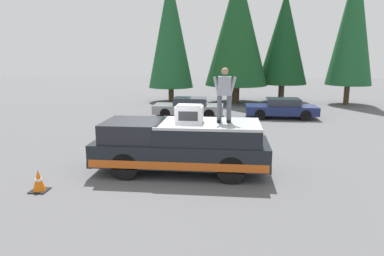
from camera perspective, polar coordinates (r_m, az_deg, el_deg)
name	(u,v)px	position (r m, az deg, el deg)	size (l,w,h in m)	color
ground_plane	(162,172)	(11.63, -4.80, -6.99)	(90.00, 90.00, 0.00)	#565659
pickup_truck	(181,146)	(11.33, -1.74, -2.86)	(2.01, 5.54, 1.65)	black
compressor_unit	(189,114)	(10.96, -0.45, 2.29)	(0.65, 0.84, 0.56)	silver
person_on_truck_bed	(224,93)	(11.00, 5.24, 5.56)	(0.29, 0.72, 1.69)	#4C515B
parked_car_navy	(281,108)	(21.42, 14.19, 3.10)	(1.64, 4.10, 1.16)	navy
parked_car_grey	(189,107)	(21.10, -0.52, 3.34)	(1.64, 4.10, 1.16)	gray
traffic_cone	(39,181)	(10.81, -23.44, -7.87)	(0.47, 0.47, 0.62)	black
conifer_far_left	(353,22)	(28.55, 24.50, 15.28)	(3.22, 3.22, 10.36)	#4C3826
conifer_left	(284,38)	(28.44, 14.59, 13.86)	(3.68, 3.68, 8.33)	#4C3826
conifer_center_left	(237,27)	(27.29, 7.31, 15.78)	(4.66, 4.66, 9.85)	#4C3826
conifer_center_right	(170,31)	(27.64, -3.49, 15.35)	(3.41, 3.41, 9.62)	#4C3826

